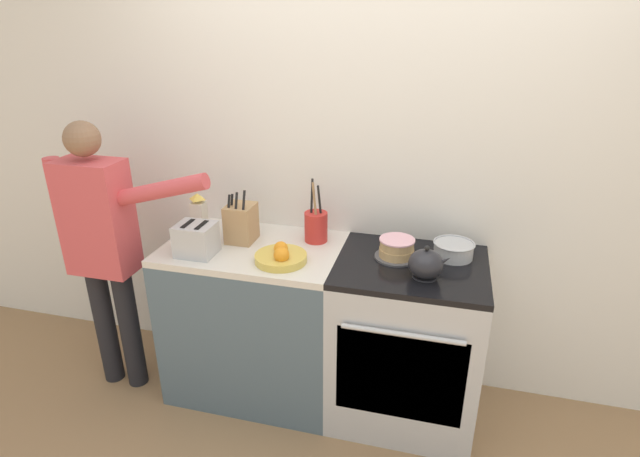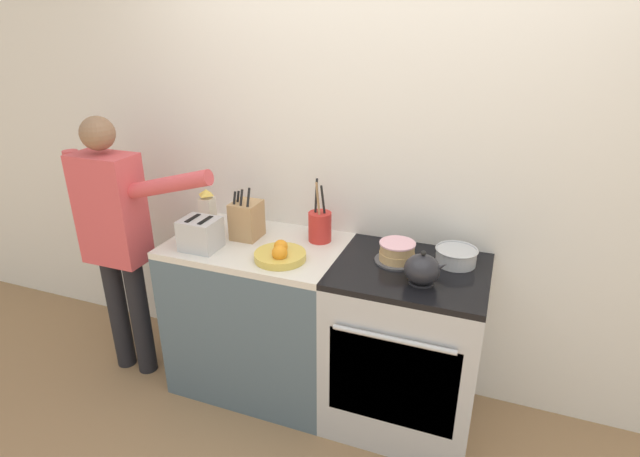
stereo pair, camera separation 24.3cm
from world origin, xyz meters
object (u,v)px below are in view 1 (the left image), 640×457
(layer_cake, at_px, (397,249))
(tea_kettle, at_px, (426,264))
(person_baker, at_px, (103,240))
(milk_carton, at_px, (199,216))
(stove_range, at_px, (405,341))
(mixing_bowl, at_px, (453,250))
(toaster, at_px, (196,239))
(utensil_crock, at_px, (316,226))
(fruit_bowl, at_px, (281,257))
(knife_block, at_px, (241,223))

(layer_cake, relative_size, tea_kettle, 1.10)
(person_baker, bearing_deg, milk_carton, 16.27)
(stove_range, xyz_separation_m, tea_kettle, (0.07, -0.12, 0.51))
(tea_kettle, xyz_separation_m, mixing_bowl, (0.12, 0.25, -0.03))
(toaster, bearing_deg, utensil_crock, 29.88)
(fruit_bowl, bearing_deg, layer_cake, 18.95)
(mixing_bowl, relative_size, utensil_crock, 0.60)
(toaster, relative_size, milk_carton, 0.83)
(toaster, xyz_separation_m, milk_carton, (-0.09, 0.21, 0.04))
(knife_block, xyz_separation_m, toaster, (-0.15, -0.21, -0.02))
(mixing_bowl, height_order, toaster, toaster)
(toaster, bearing_deg, person_baker, -178.94)
(layer_cake, distance_m, person_baker, 1.53)
(layer_cake, bearing_deg, toaster, -167.92)
(fruit_bowl, bearing_deg, utensil_crock, 70.51)
(layer_cake, relative_size, fruit_bowl, 0.84)
(stove_range, relative_size, milk_carton, 3.66)
(stove_range, relative_size, person_baker, 0.58)
(stove_range, bearing_deg, mixing_bowl, 33.61)
(stove_range, distance_m, utensil_crock, 0.76)
(milk_carton, bearing_deg, mixing_bowl, 3.10)
(stove_range, xyz_separation_m, person_baker, (-1.60, -0.17, 0.47))
(fruit_bowl, bearing_deg, tea_kettle, 1.28)
(stove_range, distance_m, fruit_bowl, 0.79)
(mixing_bowl, xyz_separation_m, toaster, (-1.24, -0.29, 0.04))
(mixing_bowl, xyz_separation_m, utensil_crock, (-0.71, 0.02, 0.04))
(layer_cake, distance_m, utensil_crock, 0.45)
(tea_kettle, height_order, milk_carton, milk_carton)
(fruit_bowl, bearing_deg, toaster, -176.90)
(milk_carton, xyz_separation_m, person_baker, (-0.45, -0.22, -0.10))
(toaster, xyz_separation_m, person_baker, (-0.54, -0.01, -0.06))
(mixing_bowl, distance_m, utensil_crock, 0.71)
(toaster, distance_m, person_baker, 0.55)
(utensil_crock, bearing_deg, stove_range, -16.06)
(mixing_bowl, bearing_deg, layer_cake, -164.22)
(layer_cake, height_order, milk_carton, milk_carton)
(person_baker, bearing_deg, stove_range, -3.87)
(fruit_bowl, height_order, toaster, toaster)
(milk_carton, bearing_deg, stove_range, -2.74)
(knife_block, bearing_deg, milk_carton, 179.78)
(stove_range, xyz_separation_m, mixing_bowl, (0.19, 0.13, 0.49))
(utensil_crock, relative_size, person_baker, 0.22)
(layer_cake, xyz_separation_m, utensil_crock, (-0.44, 0.10, 0.04))
(toaster, bearing_deg, mixing_bowl, 12.90)
(toaster, bearing_deg, knife_block, 54.29)
(knife_block, xyz_separation_m, fruit_bowl, (0.28, -0.19, -0.07))
(toaster, bearing_deg, layer_cake, 12.08)
(person_baker, bearing_deg, layer_cake, -1.68)
(person_baker, bearing_deg, mixing_bowl, -0.51)
(stove_range, height_order, knife_block, knife_block)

